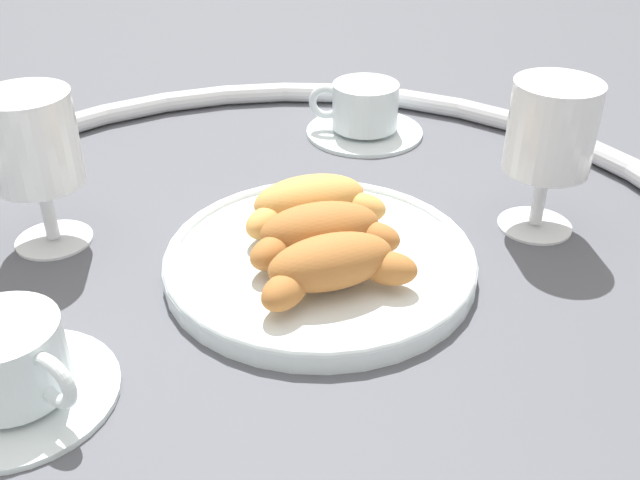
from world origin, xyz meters
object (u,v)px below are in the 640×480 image
pastry_plate (320,259)px  croissant_extra (333,266)px  coffee_cup_far (11,368)px  juice_glass_left (34,147)px  coffee_cup_near (364,113)px  juice_glass_right (551,135)px  croissant_small (321,232)px  croissant_large (311,203)px

pastry_plate → croissant_extra: size_ratio=1.99×
coffee_cup_far → juice_glass_left: (-0.09, -0.18, 0.07)m
coffee_cup_near → coffee_cup_far: same height
coffee_cup_near → juice_glass_left: 0.38m
croissant_extra → juice_glass_right: juice_glass_right is taller
croissant_extra → juice_glass_left: 0.27m
croissant_small → coffee_cup_near: (-0.21, -0.20, -0.01)m
juice_glass_left → juice_glass_right: size_ratio=1.00×
croissant_large → juice_glass_right: juice_glass_right is taller
coffee_cup_far → juice_glass_right: 0.47m
coffee_cup_near → juice_glass_right: 0.27m
coffee_cup_near → pastry_plate: bearing=43.5°
coffee_cup_far → croissant_extra: bearing=169.0°
pastry_plate → croissant_small: size_ratio=2.05×
croissant_small → croissant_extra: same height
croissant_small → coffee_cup_far: 0.25m
croissant_small → coffee_cup_far: croissant_small is taller
croissant_large → croissant_extra: same height
coffee_cup_near → juice_glass_left: bearing=2.9°
pastry_plate → coffee_cup_far: 0.25m
croissant_small → croissant_large: bearing=-116.0°
croissant_extra → juice_glass_right: bearing=176.8°
pastry_plate → croissant_large: croissant_large is taller
juice_glass_left → juice_glass_right: same height
juice_glass_left → juice_glass_right: 0.44m
croissant_large → croissant_small: 0.05m
pastry_plate → juice_glass_right: (-0.20, 0.06, 0.08)m
coffee_cup_far → juice_glass_right: juice_glass_right is taller
croissant_small → juice_glass_left: 0.25m
pastry_plate → croissant_small: (0.00, 0.00, 0.03)m
croissant_extra → croissant_small: bearing=-115.5°
pastry_plate → croissant_small: bearing=68.6°
croissant_extra → coffee_cup_near: croissant_extra is taller
croissant_large → juice_glass_left: juice_glass_left is taller
croissant_large → juice_glass_left: 0.24m
croissant_large → juice_glass_right: (-0.18, 0.10, 0.05)m
coffee_cup_near → juice_glass_right: bearing=88.7°
croissant_extra → juice_glass_right: (-0.23, 0.01, 0.05)m
croissant_large → coffee_cup_far: croissant_large is taller
croissant_small → juice_glass_left: size_ratio=0.91×
pastry_plate → croissant_large: 0.05m
croissant_large → coffee_cup_near: 0.25m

